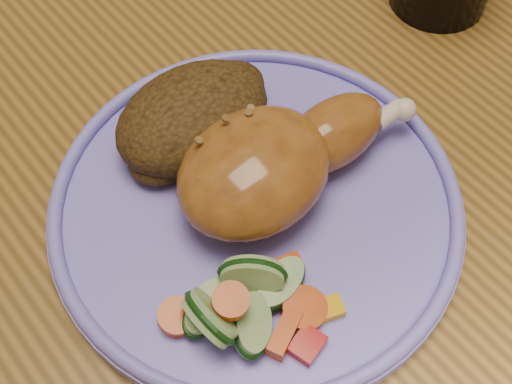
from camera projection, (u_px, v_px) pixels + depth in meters
ground at (255, 381)px, 1.20m from camera, size 4.00×4.00×0.00m
dining_table at (254, 143)px, 0.64m from camera, size 0.90×1.40×0.75m
plate at (256, 208)px, 0.50m from camera, size 0.29×0.29×0.01m
plate_rim at (256, 200)px, 0.49m from camera, size 0.29×0.29×0.01m
chicken_leg at (274, 162)px, 0.48m from camera, size 0.19×0.10×0.06m
rice_pilaf at (195, 116)px, 0.51m from camera, size 0.13×0.09×0.05m
vegetable_pile at (246, 304)px, 0.44m from camera, size 0.10×0.09×0.04m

